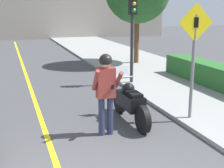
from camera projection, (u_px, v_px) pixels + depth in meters
name	position (u px, v px, depth m)	size (l,w,h in m)	color
sidewalk_curb	(218.00, 99.00, 9.65)	(4.40, 44.00, 0.11)	gray
road_center_line	(34.00, 99.00, 9.82)	(0.12, 36.00, 0.01)	yellow
motorcycle	(130.00, 102.00, 7.75)	(0.62, 2.18, 1.31)	black
person_biker	(106.00, 85.00, 6.79)	(0.59, 0.49, 1.84)	#282D4C
crossing_sign	(194.00, 51.00, 7.46)	(0.91, 0.08, 2.81)	slate
traffic_light	(133.00, 21.00, 11.05)	(0.26, 0.30, 3.20)	#2D2D30
hedge_row	(214.00, 75.00, 11.04)	(0.90, 5.38, 0.75)	#286028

